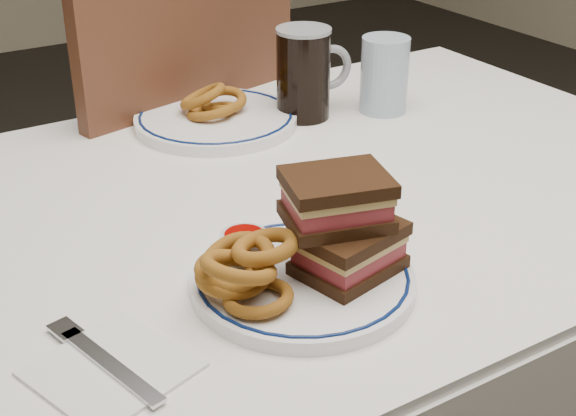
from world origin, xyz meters
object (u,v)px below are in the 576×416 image
chair_far (160,185)px  far_plate (216,119)px  reuben_sandwich (343,224)px  main_plate (303,279)px  beer_mug (305,72)px

chair_far → far_plate: size_ratio=3.65×
chair_far → reuben_sandwich: bearing=-96.7°
main_plate → far_plate: 0.51m
chair_far → main_plate: chair_far is taller
chair_far → reuben_sandwich: chair_far is taller
far_plate → reuben_sandwich: bearing=-101.2°
beer_mug → far_plate: size_ratio=0.57×
reuben_sandwich → beer_mug: beer_mug is taller
chair_far → beer_mug: chair_far is taller
chair_far → beer_mug: bearing=-60.7°
main_plate → far_plate: far_plate is taller
far_plate → main_plate: bearing=-106.2°
main_plate → reuben_sandwich: size_ratio=1.82×
main_plate → reuben_sandwich: (0.04, -0.01, 0.06)m
chair_far → beer_mug: (0.16, -0.29, 0.29)m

